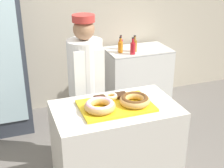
% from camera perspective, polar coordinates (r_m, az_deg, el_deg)
% --- Properties ---
extents(wall_back, '(8.00, 0.06, 2.70)m').
position_cam_1_polar(wall_back, '(4.58, -8.83, 11.85)').
color(wall_back, '#BCB29E').
rests_on(wall_back, ground_plane).
extents(display_counter, '(1.11, 0.67, 0.97)m').
position_cam_1_polar(display_counter, '(3.01, 0.66, -12.41)').
color(display_counter, beige).
rests_on(display_counter, ground_plane).
extents(serving_tray, '(0.63, 0.42, 0.02)m').
position_cam_1_polar(serving_tray, '(2.75, 0.71, -4.00)').
color(serving_tray, yellow).
rests_on(serving_tray, display_counter).
extents(donut_light_glaze, '(0.27, 0.27, 0.07)m').
position_cam_1_polar(donut_light_glaze, '(2.64, -2.22, -3.94)').
color(donut_light_glaze, tan).
rests_on(donut_light_glaze, serving_tray).
extents(donut_chocolate_glaze, '(0.27, 0.27, 0.07)m').
position_cam_1_polar(donut_chocolate_glaze, '(2.74, 4.18, -2.89)').
color(donut_chocolate_glaze, tan).
rests_on(donut_chocolate_glaze, serving_tray).
extents(donut_mini_center, '(0.13, 0.13, 0.04)m').
position_cam_1_polar(donut_mini_center, '(2.84, -0.21, -2.26)').
color(donut_mini_center, tan).
rests_on(donut_mini_center, serving_tray).
extents(brownie_back_left, '(0.10, 0.10, 0.03)m').
position_cam_1_polar(brownie_back_left, '(2.81, -2.18, -2.67)').
color(brownie_back_left, '#382111').
rests_on(brownie_back_left, serving_tray).
extents(brownie_back_right, '(0.10, 0.10, 0.03)m').
position_cam_1_polar(brownie_back_right, '(2.88, 1.73, -2.07)').
color(brownie_back_right, '#382111').
rests_on(brownie_back_right, serving_tray).
extents(baker_person, '(0.37, 0.37, 1.66)m').
position_cam_1_polar(baker_person, '(3.36, -4.76, -0.73)').
color(baker_person, '#4C4C51').
rests_on(baker_person, ground_plane).
extents(beverage_fridge, '(0.62, 0.68, 1.90)m').
position_cam_1_polar(beverage_fridge, '(4.22, -19.87, 4.13)').
color(beverage_fridge, '#333842').
rests_on(beverage_fridge, ground_plane).
extents(chest_freezer, '(0.93, 0.58, 0.90)m').
position_cam_1_polar(chest_freezer, '(4.78, 4.61, 1.27)').
color(chest_freezer, silver).
rests_on(chest_freezer, ground_plane).
extents(bottle_amber, '(0.07, 0.07, 0.23)m').
position_cam_1_polar(bottle_amber, '(4.48, 4.14, 7.07)').
color(bottle_amber, '#99661E').
rests_on(bottle_amber, chest_freezer).
extents(bottle_red, '(0.06, 0.06, 0.21)m').
position_cam_1_polar(bottle_red, '(4.59, 1.62, 7.37)').
color(bottle_red, red).
rests_on(bottle_red, chest_freezer).
extents(bottle_orange, '(0.07, 0.07, 0.23)m').
position_cam_1_polar(bottle_orange, '(4.43, 1.55, 6.88)').
color(bottle_orange, orange).
rests_on(bottle_orange, chest_freezer).
extents(bottle_red_b, '(0.07, 0.07, 0.24)m').
position_cam_1_polar(bottle_red_b, '(4.36, 3.83, 6.63)').
color(bottle_red_b, red).
rests_on(bottle_red_b, chest_freezer).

